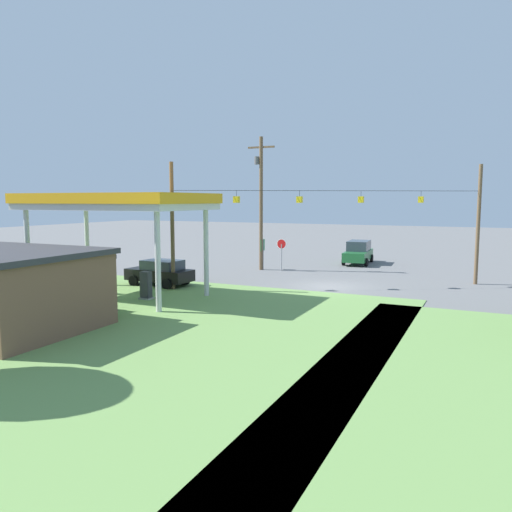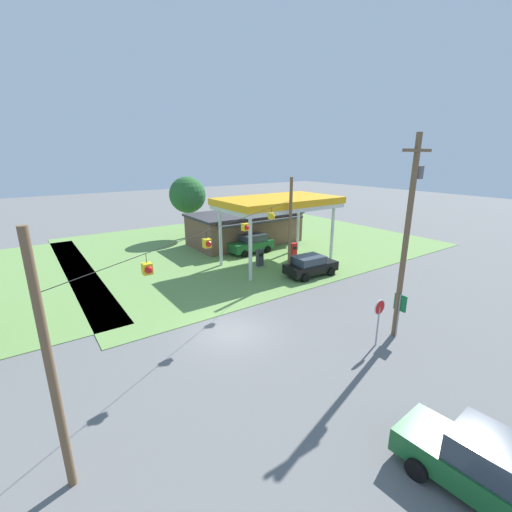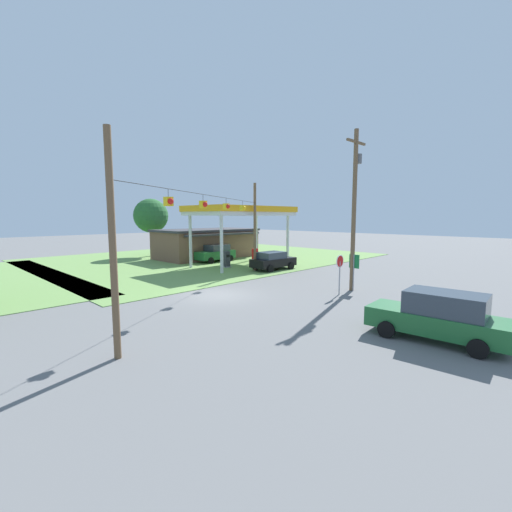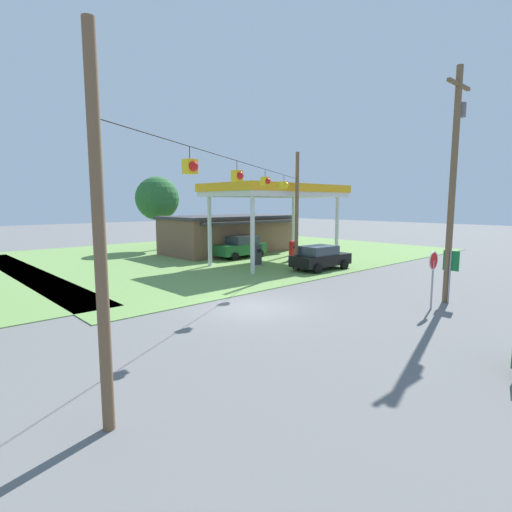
{
  "view_description": "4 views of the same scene",
  "coord_description": "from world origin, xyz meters",
  "px_view_note": "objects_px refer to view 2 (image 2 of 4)",
  "views": [
    {
      "loc": [
        -9.04,
        30.31,
        5.48
      ],
      "look_at": [
        3.51,
        3.46,
        2.15
      ],
      "focal_mm": 35.0,
      "sensor_mm": 36.0,
      "label": 1
    },
    {
      "loc": [
        -8.44,
        -14.49,
        9.35
      ],
      "look_at": [
        4.23,
        3.58,
        2.78
      ],
      "focal_mm": 24.0,
      "sensor_mm": 36.0,
      "label": 2
    },
    {
      "loc": [
        -13.14,
        -16.33,
        4.86
      ],
      "look_at": [
        4.51,
        1.03,
        1.99
      ],
      "focal_mm": 24.0,
      "sensor_mm": 36.0,
      "label": 3
    },
    {
      "loc": [
        -11.31,
        -12.52,
        4.51
      ],
      "look_at": [
        1.57,
        1.51,
        1.98
      ],
      "focal_mm": 28.0,
      "sensor_mm": 36.0,
      "label": 4
    }
  ],
  "objects_px": {
    "car_at_pumps_rear": "(251,243)",
    "stop_sign_roadside": "(379,313)",
    "tree_behind_station": "(188,195)",
    "gas_station_canopy": "(278,204)",
    "gas_station_store": "(245,228)",
    "utility_pole_main": "(408,230)",
    "route_sign": "(400,307)",
    "car_on_crossroad": "(497,474)",
    "fuel_pump_near": "(260,259)",
    "fuel_pump_far": "(293,252)",
    "car_at_pumps_front": "(310,265)"
  },
  "relations": [
    {
      "from": "stop_sign_roadside",
      "to": "fuel_pump_near",
      "type": "bearing_deg",
      "value": -100.38
    },
    {
      "from": "gas_station_canopy",
      "to": "utility_pole_main",
      "type": "height_order",
      "value": "utility_pole_main"
    },
    {
      "from": "gas_station_store",
      "to": "fuel_pump_far",
      "type": "bearing_deg",
      "value": -88.08
    },
    {
      "from": "car_on_crossroad",
      "to": "fuel_pump_near",
      "type": "bearing_deg",
      "value": -22.32
    },
    {
      "from": "car_at_pumps_rear",
      "to": "car_at_pumps_front",
      "type": "bearing_deg",
      "value": 88.48
    },
    {
      "from": "gas_station_store",
      "to": "route_sign",
      "type": "xyz_separation_m",
      "value": [
        -4.44,
        -21.5,
        0.0
      ]
    },
    {
      "from": "fuel_pump_far",
      "to": "route_sign",
      "type": "height_order",
      "value": "route_sign"
    },
    {
      "from": "car_at_pumps_rear",
      "to": "car_on_crossroad",
      "type": "xyz_separation_m",
      "value": [
        -8.78,
        -24.76,
        0.04
      ]
    },
    {
      "from": "car_at_pumps_rear",
      "to": "route_sign",
      "type": "height_order",
      "value": "route_sign"
    },
    {
      "from": "car_at_pumps_rear",
      "to": "car_on_crossroad",
      "type": "height_order",
      "value": "car_on_crossroad"
    },
    {
      "from": "fuel_pump_near",
      "to": "fuel_pump_far",
      "type": "distance_m",
      "value": 3.83
    },
    {
      "from": "fuel_pump_far",
      "to": "car_at_pumps_rear",
      "type": "height_order",
      "value": "car_at_pumps_rear"
    },
    {
      "from": "fuel_pump_near",
      "to": "car_at_pumps_rear",
      "type": "distance_m",
      "value": 4.55
    },
    {
      "from": "gas_station_store",
      "to": "route_sign",
      "type": "bearing_deg",
      "value": -101.68
    },
    {
      "from": "car_at_pumps_front",
      "to": "car_on_crossroad",
      "type": "relative_size",
      "value": 0.85
    },
    {
      "from": "tree_behind_station",
      "to": "stop_sign_roadside",
      "type": "bearing_deg",
      "value": -94.65
    },
    {
      "from": "fuel_pump_far",
      "to": "car_at_pumps_front",
      "type": "xyz_separation_m",
      "value": [
        -1.82,
        -4.1,
        0.13
      ]
    },
    {
      "from": "stop_sign_roadside",
      "to": "tree_behind_station",
      "type": "xyz_separation_m",
      "value": [
        2.22,
        27.37,
        3.11
      ]
    },
    {
      "from": "fuel_pump_near",
      "to": "car_at_pumps_rear",
      "type": "relative_size",
      "value": 0.35
    },
    {
      "from": "tree_behind_station",
      "to": "gas_station_canopy",
      "type": "bearing_deg",
      "value": -80.91
    },
    {
      "from": "gas_station_canopy",
      "to": "fuel_pump_near",
      "type": "xyz_separation_m",
      "value": [
        -1.92,
        -0.0,
        -4.57
      ]
    },
    {
      "from": "car_at_pumps_front",
      "to": "route_sign",
      "type": "relative_size",
      "value": 1.83
    },
    {
      "from": "gas_station_store",
      "to": "car_at_pumps_front",
      "type": "height_order",
      "value": "gas_station_store"
    },
    {
      "from": "gas_station_store",
      "to": "route_sign",
      "type": "distance_m",
      "value": 21.95
    },
    {
      "from": "fuel_pump_far",
      "to": "tree_behind_station",
      "type": "bearing_deg",
      "value": 106.69
    },
    {
      "from": "fuel_pump_far",
      "to": "tree_behind_station",
      "type": "xyz_separation_m",
      "value": [
        -4.11,
        13.71,
        4.17
      ]
    },
    {
      "from": "car_at_pumps_rear",
      "to": "stop_sign_roadside",
      "type": "height_order",
      "value": "stop_sign_roadside"
    },
    {
      "from": "car_at_pumps_rear",
      "to": "gas_station_store",
      "type": "bearing_deg",
      "value": -116.17
    },
    {
      "from": "gas_station_store",
      "to": "car_on_crossroad",
      "type": "bearing_deg",
      "value": -110.14
    },
    {
      "from": "route_sign",
      "to": "gas_station_canopy",
      "type": "bearing_deg",
      "value": 78.54
    },
    {
      "from": "route_sign",
      "to": "car_at_pumps_rear",
      "type": "bearing_deg",
      "value": 81.06
    },
    {
      "from": "gas_station_canopy",
      "to": "car_at_pumps_rear",
      "type": "bearing_deg",
      "value": 89.7
    },
    {
      "from": "stop_sign_roadside",
      "to": "fuel_pump_far",
      "type": "bearing_deg",
      "value": -114.87
    },
    {
      "from": "fuel_pump_far",
      "to": "utility_pole_main",
      "type": "distance_m",
      "value": 15.18
    },
    {
      "from": "car_on_crossroad",
      "to": "utility_pole_main",
      "type": "bearing_deg",
      "value": -44.69
    },
    {
      "from": "gas_station_store",
      "to": "stop_sign_roadside",
      "type": "distance_m",
      "value": 22.26
    },
    {
      "from": "car_at_pumps_rear",
      "to": "car_on_crossroad",
      "type": "relative_size",
      "value": 0.88
    },
    {
      "from": "fuel_pump_near",
      "to": "utility_pole_main",
      "type": "relative_size",
      "value": 0.15
    },
    {
      "from": "gas_station_canopy",
      "to": "utility_pole_main",
      "type": "bearing_deg",
      "value": -101.13
    },
    {
      "from": "gas_station_canopy",
      "to": "fuel_pump_near",
      "type": "relative_size",
      "value": 6.52
    },
    {
      "from": "car_at_pumps_front",
      "to": "car_on_crossroad",
      "type": "xyz_separation_m",
      "value": [
        -8.85,
        -16.55,
        0.12
      ]
    },
    {
      "from": "stop_sign_roadside",
      "to": "utility_pole_main",
      "type": "bearing_deg",
      "value": -176.97
    },
    {
      "from": "gas_station_store",
      "to": "car_at_pumps_rear",
      "type": "xyz_separation_m",
      "value": [
        -1.63,
        -3.65,
        -0.75
      ]
    },
    {
      "from": "fuel_pump_near",
      "to": "tree_behind_station",
      "type": "xyz_separation_m",
      "value": [
        -0.28,
        13.71,
        4.17
      ]
    },
    {
      "from": "stop_sign_roadside",
      "to": "tree_behind_station",
      "type": "relative_size",
      "value": 0.36
    },
    {
      "from": "gas_station_canopy",
      "to": "car_at_pumps_rear",
      "type": "distance_m",
      "value": 6.0
    },
    {
      "from": "gas_station_store",
      "to": "utility_pole_main",
      "type": "xyz_separation_m",
      "value": [
        -4.33,
        -21.33,
        4.05
      ]
    },
    {
      "from": "car_at_pumps_rear",
      "to": "car_on_crossroad",
      "type": "bearing_deg",
      "value": 68.45
    },
    {
      "from": "fuel_pump_far",
      "to": "tree_behind_station",
      "type": "height_order",
      "value": "tree_behind_station"
    },
    {
      "from": "gas_station_store",
      "to": "car_at_pumps_front",
      "type": "relative_size",
      "value": 2.66
    }
  ]
}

